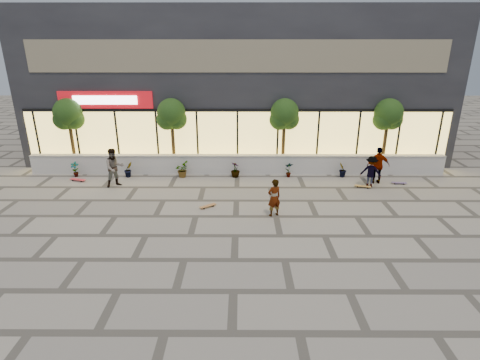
{
  "coord_description": "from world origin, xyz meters",
  "views": [
    {
      "loc": [
        0.23,
        -12.1,
        6.55
      ],
      "look_at": [
        0.16,
        2.38,
        1.3
      ],
      "focal_mm": 28.0,
      "sensor_mm": 36.0,
      "label": 1
    }
  ],
  "objects_px": {
    "tree_east": "(388,116)",
    "skateboard_center": "(208,206)",
    "skateboard_right_far": "(399,183)",
    "skater_right_near": "(378,165)",
    "tree_west": "(68,116)",
    "skater_center": "(274,198)",
    "skater_left": "(114,168)",
    "tree_mideast": "(284,116)",
    "tree_midwest": "(172,116)",
    "skateboard_right_near": "(363,186)",
    "skateboard_left": "(78,180)",
    "skater_right_far": "(371,172)"
  },
  "relations": [
    {
      "from": "tree_west",
      "to": "skater_left",
      "type": "distance_m",
      "value": 4.52
    },
    {
      "from": "skater_right_far",
      "to": "skateboard_left",
      "type": "bearing_deg",
      "value": 19.93
    },
    {
      "from": "skater_right_near",
      "to": "skateboard_left",
      "type": "height_order",
      "value": "skater_right_near"
    },
    {
      "from": "tree_east",
      "to": "skater_right_far",
      "type": "distance_m",
      "value": 3.74
    },
    {
      "from": "tree_east",
      "to": "skateboard_right_far",
      "type": "xyz_separation_m",
      "value": [
        0.09,
        -2.29,
        -2.91
      ]
    },
    {
      "from": "tree_midwest",
      "to": "skateboard_right_near",
      "type": "distance_m",
      "value": 10.44
    },
    {
      "from": "tree_west",
      "to": "tree_mideast",
      "type": "height_order",
      "value": "same"
    },
    {
      "from": "tree_midwest",
      "to": "skater_right_near",
      "type": "relative_size",
      "value": 2.12
    },
    {
      "from": "tree_west",
      "to": "skater_center",
      "type": "distance_m",
      "value": 12.3
    },
    {
      "from": "skater_right_far",
      "to": "skateboard_right_near",
      "type": "relative_size",
      "value": 1.96
    },
    {
      "from": "tree_east",
      "to": "skateboard_left",
      "type": "bearing_deg",
      "value": -173.17
    },
    {
      "from": "tree_west",
      "to": "skateboard_center",
      "type": "height_order",
      "value": "tree_west"
    },
    {
      "from": "skateboard_left",
      "to": "skateboard_center",
      "type": "bearing_deg",
      "value": -7.96
    },
    {
      "from": "skateboard_left",
      "to": "skater_right_far",
      "type": "bearing_deg",
      "value": 14.54
    },
    {
      "from": "tree_east",
      "to": "skater_left",
      "type": "bearing_deg",
      "value": -169.36
    },
    {
      "from": "tree_mideast",
      "to": "skater_right_near",
      "type": "xyz_separation_m",
      "value": [
        4.5,
        -2.13,
        -2.06
      ]
    },
    {
      "from": "tree_mideast",
      "to": "skateboard_left",
      "type": "distance_m",
      "value": 11.18
    },
    {
      "from": "tree_midwest",
      "to": "skater_right_far",
      "type": "distance_m",
      "value": 10.57
    },
    {
      "from": "tree_midwest",
      "to": "skateboard_right_near",
      "type": "bearing_deg",
      "value": -16.19
    },
    {
      "from": "skater_center",
      "to": "skater_right_near",
      "type": "distance_m",
      "value": 6.68
    },
    {
      "from": "tree_mideast",
      "to": "skater_right_near",
      "type": "relative_size",
      "value": 2.12
    },
    {
      "from": "tree_west",
      "to": "skateboard_left",
      "type": "distance_m",
      "value": 3.59
    },
    {
      "from": "tree_mideast",
      "to": "skater_right_near",
      "type": "distance_m",
      "value": 5.39
    },
    {
      "from": "skateboard_right_far",
      "to": "skateboard_center",
      "type": "bearing_deg",
      "value": -156.73
    },
    {
      "from": "tree_mideast",
      "to": "skater_right_far",
      "type": "bearing_deg",
      "value": -33.18
    },
    {
      "from": "tree_west",
      "to": "skateboard_left",
      "type": "relative_size",
      "value": 4.45
    },
    {
      "from": "skater_left",
      "to": "skateboard_left",
      "type": "bearing_deg",
      "value": 129.87
    },
    {
      "from": "tree_mideast",
      "to": "skateboard_right_far",
      "type": "distance_m",
      "value": 6.71
    },
    {
      "from": "skater_left",
      "to": "tree_mideast",
      "type": "bearing_deg",
      "value": -15.43
    },
    {
      "from": "skater_left",
      "to": "skater_right_near",
      "type": "bearing_deg",
      "value": -30.52
    },
    {
      "from": "skateboard_center",
      "to": "skateboard_left",
      "type": "relative_size",
      "value": 0.83
    },
    {
      "from": "tree_mideast",
      "to": "skater_left",
      "type": "distance_m",
      "value": 9.06
    },
    {
      "from": "tree_west",
      "to": "tree_east",
      "type": "bearing_deg",
      "value": 0.0
    },
    {
      "from": "skater_right_near",
      "to": "skateboard_center",
      "type": "height_order",
      "value": "skater_right_near"
    },
    {
      "from": "skater_right_far",
      "to": "skateboard_center",
      "type": "distance_m",
      "value": 8.15
    },
    {
      "from": "tree_midwest",
      "to": "skateboard_left",
      "type": "distance_m",
      "value": 5.79
    },
    {
      "from": "skater_right_near",
      "to": "tree_west",
      "type": "bearing_deg",
      "value": -2.17
    },
    {
      "from": "skateboard_center",
      "to": "tree_east",
      "type": "bearing_deg",
      "value": -7.12
    },
    {
      "from": "skateboard_right_near",
      "to": "skateboard_right_far",
      "type": "xyz_separation_m",
      "value": [
        1.97,
        0.5,
        -0.0
      ]
    },
    {
      "from": "skater_center",
      "to": "skater_right_far",
      "type": "xyz_separation_m",
      "value": [
        4.97,
        3.35,
        -0.01
      ]
    },
    {
      "from": "skateboard_center",
      "to": "tree_midwest",
      "type": "bearing_deg",
      "value": 77.4
    },
    {
      "from": "skater_right_near",
      "to": "skater_right_far",
      "type": "height_order",
      "value": "skater_right_near"
    },
    {
      "from": "tree_east",
      "to": "skateboard_center",
      "type": "bearing_deg",
      "value": -150.64
    },
    {
      "from": "tree_west",
      "to": "skater_right_far",
      "type": "bearing_deg",
      "value": -9.58
    },
    {
      "from": "skater_left",
      "to": "skater_right_near",
      "type": "relative_size",
      "value": 1.03
    },
    {
      "from": "tree_west",
      "to": "skater_center",
      "type": "bearing_deg",
      "value": -29.5
    },
    {
      "from": "tree_east",
      "to": "tree_midwest",
      "type": "bearing_deg",
      "value": 180.0
    },
    {
      "from": "skater_right_near",
      "to": "skateboard_center",
      "type": "distance_m",
      "value": 8.8
    },
    {
      "from": "skateboard_right_far",
      "to": "tree_mideast",
      "type": "bearing_deg",
      "value": 163.73
    },
    {
      "from": "tree_west",
      "to": "tree_mideast",
      "type": "xyz_separation_m",
      "value": [
        11.5,
        0.0,
        0.0
      ]
    }
  ]
}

